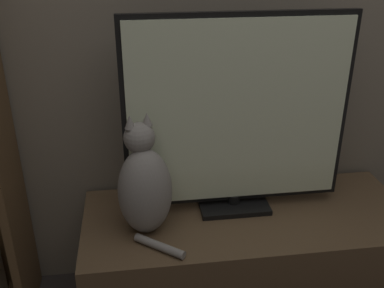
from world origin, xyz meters
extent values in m
cube|color=brown|center=(0.00, 0.93, 0.22)|extent=(1.23, 0.50, 0.43)
cube|color=black|center=(-0.04, 0.99, 0.44)|extent=(0.26, 0.16, 0.02)
cylinder|color=black|center=(-0.04, 0.99, 0.47)|extent=(0.04, 0.04, 0.03)
cube|color=black|center=(-0.04, 0.99, 0.82)|extent=(0.81, 0.02, 0.70)
cube|color=beige|center=(-0.04, 0.98, 0.82)|extent=(0.77, 0.01, 0.66)
ellipsoid|color=gray|center=(-0.38, 0.88, 0.59)|extent=(0.23, 0.22, 0.32)
ellipsoid|color=black|center=(-0.40, 0.94, 0.58)|extent=(0.12, 0.08, 0.18)
sphere|color=gray|center=(-0.39, 0.91, 0.78)|extent=(0.13, 0.13, 0.11)
cone|color=gray|center=(-0.42, 0.91, 0.84)|extent=(0.04, 0.04, 0.04)
cone|color=gray|center=(-0.36, 0.92, 0.84)|extent=(0.04, 0.04, 0.04)
cylinder|color=gray|center=(-0.35, 0.77, 0.45)|extent=(0.17, 0.14, 0.03)
camera|label=1|loc=(-0.40, -0.44, 1.40)|focal=42.00mm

